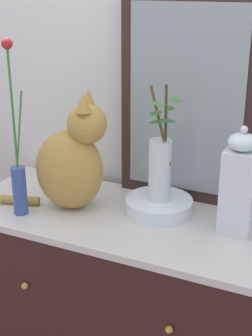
{
  "coord_description": "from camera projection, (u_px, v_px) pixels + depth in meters",
  "views": [
    {
      "loc": [
        0.66,
        -1.39,
        1.72
      ],
      "look_at": [
        0.0,
        0.0,
        1.13
      ],
      "focal_mm": 52.42,
      "sensor_mm": 36.0,
      "label": 1
    }
  ],
  "objects": [
    {
      "name": "cat_sitting",
      "position": [
        72.0,
        161.0,
        1.71
      ],
      "size": [
        0.4,
        0.23,
        0.43
      ],
      "color": "#B2883E",
      "rests_on": "sideboard"
    },
    {
      "name": "bowl_porcelain",
      "position": [
        159.0,
        205.0,
        1.74
      ],
      "size": [
        0.24,
        0.24,
        0.05
      ],
      "primitive_type": "cylinder",
      "color": "white",
      "rests_on": "sideboard"
    },
    {
      "name": "vase_slim_green",
      "position": [
        18.0,
        174.0,
        1.68
      ],
      "size": [
        0.07,
        0.05,
        0.61
      ],
      "color": "#334C93",
      "rests_on": "sideboard"
    },
    {
      "name": "mirror_leaning",
      "position": [
        186.0,
        100.0,
        1.72
      ],
      "size": [
        0.5,
        0.03,
        0.75
      ],
      "color": "#33211D",
      "rests_on": "sideboard"
    },
    {
      "name": "sideboard",
      "position": [
        126.0,
        326.0,
        1.89
      ],
      "size": [
        1.2,
        0.52,
        0.95
      ],
      "color": "#321917",
      "rests_on": "ground_plane"
    },
    {
      "name": "vase_glass_clear",
      "position": [
        160.0,
        166.0,
        1.68
      ],
      "size": [
        0.13,
        0.16,
        0.41
      ],
      "color": "silver",
      "rests_on": "bowl_porcelain"
    },
    {
      "name": "jar_lidded_porcelain",
      "position": [
        239.0,
        185.0,
        1.56
      ],
      "size": [
        0.1,
        0.1,
        0.36
      ],
      "color": "silver",
      "rests_on": "sideboard"
    },
    {
      "name": "wall_back",
      "position": [
        162.0,
        97.0,
        1.86
      ],
      "size": [
        4.4,
        0.08,
        2.6
      ],
      "primitive_type": "cube",
      "color": "silver",
      "rests_on": "ground_plane"
    }
  ]
}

